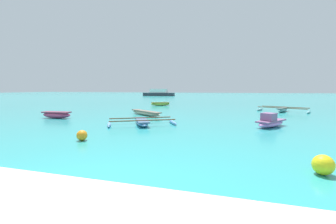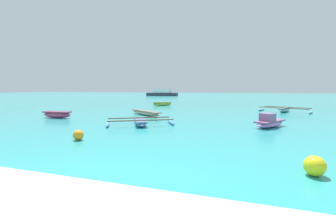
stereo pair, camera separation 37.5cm
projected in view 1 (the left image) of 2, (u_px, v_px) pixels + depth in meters
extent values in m
plane|color=teal|center=(73.00, 208.00, 4.10)|extent=(240.00, 240.00, 0.00)
ellipsoid|color=#6499D6|center=(142.00, 122.00, 13.50)|extent=(1.92, 2.69, 0.33)
cube|color=#446182|center=(142.00, 120.00, 13.49)|extent=(1.79, 2.48, 0.08)
cylinder|color=brown|center=(143.00, 120.00, 12.89)|extent=(3.36, 1.95, 0.07)
cylinder|color=brown|center=(141.00, 118.00, 14.07)|extent=(3.36, 1.95, 0.07)
ellipsoid|color=#6499D6|center=(173.00, 122.00, 13.94)|extent=(1.02, 1.59, 0.20)
ellipsoid|color=#6499D6|center=(109.00, 124.00, 13.08)|extent=(1.02, 1.59, 0.20)
ellipsoid|color=#C13F69|center=(57.00, 115.00, 16.60)|extent=(2.31, 0.83, 0.48)
cube|color=brown|center=(56.00, 112.00, 16.58)|extent=(2.12, 0.79, 0.08)
ellipsoid|color=#DF88D9|center=(271.00, 123.00, 12.84)|extent=(2.00, 2.50, 0.39)
cube|color=#875784|center=(271.00, 121.00, 12.82)|extent=(1.87, 2.32, 0.08)
cube|color=#875784|center=(269.00, 117.00, 12.60)|extent=(0.93, 0.94, 0.43)
ellipsoid|color=tan|center=(146.00, 113.00, 18.43)|extent=(3.65, 2.87, 0.37)
cube|color=#756758|center=(146.00, 111.00, 18.41)|extent=(3.37, 2.66, 0.08)
ellipsoid|color=#75B4BA|center=(283.00, 110.00, 21.23)|extent=(1.62, 2.92, 0.39)
cube|color=slate|center=(283.00, 108.00, 21.21)|extent=(1.51, 2.70, 0.08)
cylinder|color=brown|center=(285.00, 107.00, 21.72)|extent=(3.89, 1.69, 0.07)
cylinder|color=brown|center=(281.00, 108.00, 20.70)|extent=(3.89, 1.69, 0.07)
ellipsoid|color=#75B4BA|center=(260.00, 109.00, 22.56)|extent=(0.91, 1.80, 0.20)
ellipsoid|color=#75B4BA|center=(309.00, 112.00, 19.92)|extent=(0.91, 1.80, 0.20)
ellipsoid|color=#B5C949|center=(160.00, 104.00, 28.96)|extent=(2.57, 1.82, 0.45)
cube|color=olive|center=(160.00, 102.00, 28.94)|extent=(2.38, 1.70, 0.08)
sphere|color=orange|center=(82.00, 135.00, 9.42)|extent=(0.44, 0.44, 0.44)
sphere|color=yellow|center=(323.00, 165.00, 5.68)|extent=(0.51, 0.51, 0.51)
cube|color=#2D333D|center=(159.00, 94.00, 68.20)|extent=(9.54, 2.10, 0.95)
cube|color=white|center=(159.00, 91.00, 68.09)|extent=(5.25, 1.78, 1.14)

